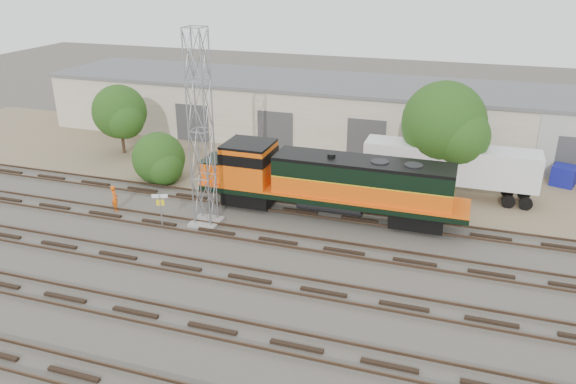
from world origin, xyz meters
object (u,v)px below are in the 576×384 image
(signal_tower, at_px, (201,134))
(worker, at_px, (115,198))
(locomotive, at_px, (326,181))
(semi_trailer, at_px, (454,165))

(signal_tower, height_order, worker, signal_tower)
(locomotive, relative_size, worker, 9.70)
(locomotive, xyz_separation_m, worker, (-13.42, -3.66, -1.50))
(signal_tower, relative_size, worker, 6.74)
(locomotive, height_order, signal_tower, signal_tower)
(locomotive, height_order, worker, locomotive)
(semi_trailer, bearing_deg, worker, -155.02)
(signal_tower, bearing_deg, locomotive, 27.09)
(worker, bearing_deg, signal_tower, -141.26)
(locomotive, bearing_deg, worker, -164.73)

